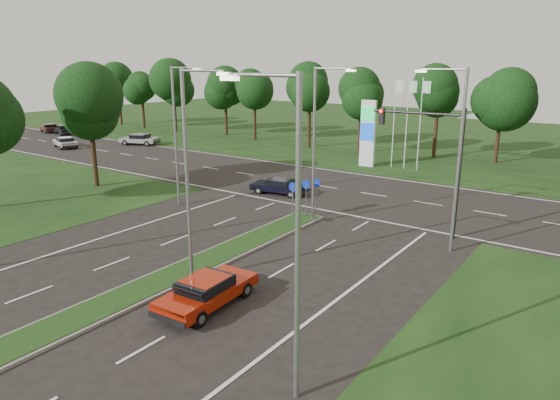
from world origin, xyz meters
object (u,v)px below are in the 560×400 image
Objects in this scene: red_sedan at (207,291)px; far_car_a at (140,139)px; navy_sedan at (279,186)px; far_car_d at (49,128)px; far_car_c at (64,129)px; far_car_b at (65,142)px.

far_car_a is (-34.01, 24.46, 0.02)m from red_sedan.
navy_sedan is 27.67m from far_car_a.
navy_sedan is 45.98m from far_car_d.
far_car_c is at bearing -71.88° from far_car_d.
red_sedan is at bearing -96.71° from far_car_b.
far_car_c is (-41.45, 8.79, 0.07)m from navy_sedan.
far_car_b is at bearing 117.97° from far_car_a.
navy_sedan is at bearing -82.89° from far_car_d.
navy_sedan is 42.38m from far_car_c.
far_car_a is at bearing -71.83° from far_car_d.
far_car_a is 1.07× the size of far_car_b.
far_car_c is 1.09× the size of far_car_d.
red_sedan is at bearing -99.35° from far_car_c.
navy_sedan is at bearing -76.49° from far_car_b.
navy_sedan is 0.96× the size of far_car_b.
navy_sedan is 0.90× the size of far_car_a.
red_sedan is at bearing -96.68° from far_car_d.
far_car_d is at bearing 151.67° from red_sedan.
red_sedan is 54.96m from far_car_c.
far_car_c reaches higher than red_sedan.
far_car_a reaches higher than far_car_c.
far_car_d is (-45.13, 8.79, 0.02)m from navy_sedan.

